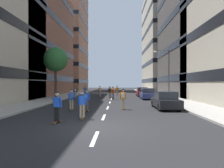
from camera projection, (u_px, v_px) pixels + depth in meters
ground_plane at (112, 97)px, 32.63m from camera, size 135.30×135.30×0.00m
sidewalk_left at (68, 95)px, 35.69m from camera, size 3.55×62.01×0.14m
sidewalk_right at (158, 95)px, 35.20m from camera, size 3.55×62.01×0.14m
lane_markings at (112, 97)px, 33.08m from camera, size 0.16×52.20×0.01m
building_left_mid at (17, 38)px, 36.11m from camera, size 15.26×24.12×20.70m
building_left_far at (60, 30)px, 63.35m from camera, size 15.26×17.45×37.75m
building_right_mid at (212, 8)px, 35.05m from camera, size 15.26×19.14×30.66m
building_right_far at (171, 41)px, 62.31m from camera, size 15.26×23.56×30.35m
parked_car_near at (147, 94)px, 28.04m from camera, size 1.82×4.40×1.52m
parked_car_mid at (142, 92)px, 34.33m from camera, size 1.82×4.40×1.52m
parked_car_far at (165, 101)px, 17.38m from camera, size 1.82×4.40×1.52m
street_tree_near at (56, 60)px, 28.73m from camera, size 3.46×3.46×7.24m
streetlamp_right at (166, 69)px, 26.50m from camera, size 2.13×0.30×6.50m
skater_0 at (117, 90)px, 38.11m from camera, size 0.55×0.91×1.78m
skater_1 at (75, 91)px, 29.88m from camera, size 0.56×0.92×1.78m
skater_2 at (123, 97)px, 16.96m from camera, size 0.55×0.91×1.78m
skater_3 at (110, 92)px, 29.33m from camera, size 0.54×0.91×1.78m
skater_4 at (71, 98)px, 16.38m from camera, size 0.57×0.92×1.78m
skater_5 at (100, 91)px, 32.80m from camera, size 0.55×0.91×1.78m
skater_6 at (86, 99)px, 15.67m from camera, size 0.57×0.92×1.78m
skater_7 at (85, 90)px, 36.60m from camera, size 0.56×0.92×1.78m
skater_8 at (57, 105)px, 11.17m from camera, size 0.57×0.92×1.78m
skater_9 at (82, 103)px, 12.44m from camera, size 0.56×0.92×1.78m
skater_10 at (113, 92)px, 27.24m from camera, size 0.53×0.90×1.78m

